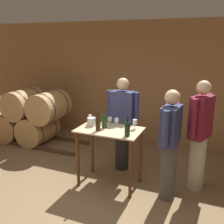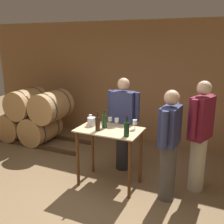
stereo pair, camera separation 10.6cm
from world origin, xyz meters
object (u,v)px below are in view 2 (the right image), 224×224
(wine_bottle_left, at_px, (104,121))
(wine_glass_near_left, at_px, (90,117))
(person_visitor_bearded, at_px, (200,135))
(person_visitor_with_scarf, at_px, (123,123))
(wine_glass_near_center, at_px, (110,119))
(wine_bottle_center, at_px, (127,129))
(ice_bucket, at_px, (92,121))
(wine_glass_near_right, at_px, (117,120))
(wine_bottle_far_left, at_px, (98,123))
(person_host, at_px, (169,144))
(wine_glass_far_side, at_px, (135,122))

(wine_bottle_left, height_order, wine_glass_near_left, wine_bottle_left)
(person_visitor_bearded, bearing_deg, person_visitor_with_scarf, 172.48)
(wine_glass_near_left, distance_m, wine_glass_near_center, 0.34)
(wine_glass_near_left, bearing_deg, wine_bottle_left, -21.85)
(wine_bottle_center, distance_m, ice_bucket, 0.73)
(wine_glass_near_right, bearing_deg, ice_bucket, -161.55)
(wine_bottle_center, bearing_deg, person_visitor_bearded, 32.46)
(wine_bottle_left, xyz_separation_m, wine_glass_near_right, (0.14, 0.15, -0.01))
(wine_glass_near_left, bearing_deg, person_visitor_bearded, 8.51)
(wine_bottle_far_left, relative_size, person_host, 0.18)
(person_visitor_bearded, bearing_deg, wine_bottle_center, -147.54)
(wine_bottle_center, bearing_deg, wine_bottle_far_left, 173.84)
(wine_glass_near_left, xyz_separation_m, wine_glass_far_side, (0.78, 0.00, 0.01))
(ice_bucket, bearing_deg, person_visitor_with_scarf, 58.52)
(person_visitor_with_scarf, xyz_separation_m, person_visitor_bearded, (1.31, -0.17, 0.03))
(wine_glass_near_center, xyz_separation_m, wine_glass_far_side, (0.44, -0.04, 0.02))
(wine_bottle_left, bearing_deg, person_visitor_bearded, 15.40)
(wine_bottle_far_left, bearing_deg, wine_glass_near_left, 134.52)
(wine_bottle_center, xyz_separation_m, person_host, (0.58, 0.17, -0.19))
(wine_glass_far_side, bearing_deg, person_host, -17.32)
(wine_glass_near_center, relative_size, ice_bucket, 0.94)
(wine_glass_near_right, bearing_deg, wine_glass_near_center, 170.79)
(wine_bottle_far_left, relative_size, person_visitor_bearded, 0.17)
(ice_bucket, distance_m, person_visitor_with_scarf, 0.64)
(wine_glass_near_center, bearing_deg, wine_bottle_left, -96.51)
(wine_glass_far_side, relative_size, person_visitor_with_scarf, 0.09)
(wine_bottle_center, bearing_deg, wine_glass_far_side, 89.75)
(person_host, bearing_deg, wine_glass_near_right, 167.60)
(person_visitor_bearded, bearing_deg, wine_glass_near_center, -171.03)
(wine_glass_near_center, bearing_deg, wine_glass_far_side, -4.70)
(wine_glass_far_side, distance_m, ice_bucket, 0.71)
(wine_bottle_far_left, height_order, person_visitor_bearded, person_visitor_bearded)
(wine_glass_far_side, relative_size, person_visitor_bearded, 0.09)
(ice_bucket, relative_size, person_host, 0.08)
(wine_glass_near_right, bearing_deg, wine_bottle_far_left, -120.17)
(wine_glass_near_right, relative_size, ice_bucket, 0.99)
(person_visitor_with_scarf, distance_m, person_visitor_bearded, 1.32)
(wine_bottle_center, bearing_deg, wine_glass_near_left, 156.17)
(wine_glass_near_right, bearing_deg, wine_glass_near_left, -177.65)
(ice_bucket, bearing_deg, person_visitor_bearded, 12.60)
(wine_bottle_far_left, height_order, wine_bottle_left, wine_bottle_far_left)
(wine_glass_near_right, height_order, ice_bucket, wine_glass_near_right)
(wine_glass_far_side, bearing_deg, wine_bottle_center, -90.25)
(wine_glass_near_left, xyz_separation_m, wine_glass_near_right, (0.46, 0.02, -0.00))
(wine_glass_near_left, height_order, wine_glass_far_side, wine_glass_far_side)
(wine_glass_near_left, xyz_separation_m, person_visitor_with_scarf, (0.41, 0.43, -0.16))
(wine_glass_far_side, relative_size, ice_bucket, 1.10)
(wine_glass_far_side, xyz_separation_m, ice_bucket, (-0.70, -0.11, -0.04))
(wine_bottle_center, bearing_deg, person_host, 15.95)
(wine_bottle_center, height_order, person_visitor_bearded, person_visitor_bearded)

